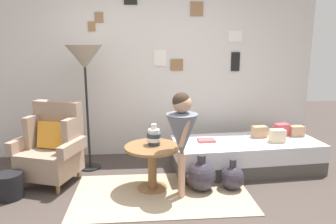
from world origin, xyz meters
name	(u,v)px	position (x,y,z in m)	size (l,w,h in m)	color
ground_plane	(161,219)	(0.00, 0.00, 0.00)	(12.00, 12.00, 0.00)	#423833
gallery_wall	(152,68)	(0.00, 1.95, 1.30)	(4.80, 0.12, 2.60)	silver
rug	(162,194)	(0.04, 0.52, 0.01)	(1.95, 1.11, 0.01)	tan
armchair	(52,147)	(-1.25, 0.98, 0.44)	(0.88, 0.76, 0.97)	olive
daybed	(245,155)	(1.21, 1.16, 0.20)	(1.95, 0.94, 0.40)	#4C4742
pillow_head	(297,131)	(1.97, 1.30, 0.47)	(0.18, 0.12, 0.14)	tan
pillow_mid	(282,130)	(1.77, 1.33, 0.48)	(0.19, 0.12, 0.17)	#D64C56
pillow_back	(277,136)	(1.59, 1.06, 0.48)	(0.19, 0.12, 0.17)	beige
pillow_extra	(259,132)	(1.43, 1.29, 0.48)	(0.19, 0.12, 0.15)	tan
side_table	(152,158)	(-0.06, 0.67, 0.38)	(0.62, 0.62, 0.52)	olive
vase_striped	(154,137)	(-0.03, 0.71, 0.62)	(0.17, 0.17, 0.24)	#2D384C
floor_lamp	(85,61)	(-0.87, 1.37, 1.44)	(0.47, 0.47, 1.64)	black
person_child	(182,131)	(0.26, 0.47, 0.75)	(0.34, 0.34, 1.16)	tan
book_on_daybed	(206,140)	(0.67, 1.16, 0.42)	(0.22, 0.16, 0.03)	#B6565D
demijohn_near	(201,176)	(0.50, 0.58, 0.18)	(0.34, 0.34, 0.43)	#332D38
demijohn_far	(232,177)	(0.86, 0.58, 0.14)	(0.28, 0.28, 0.37)	#332D38
magazine_basket	(9,186)	(-1.61, 0.57, 0.14)	(0.28, 0.28, 0.28)	black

